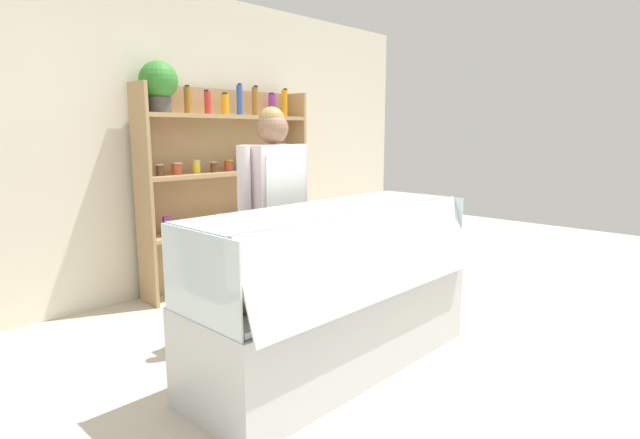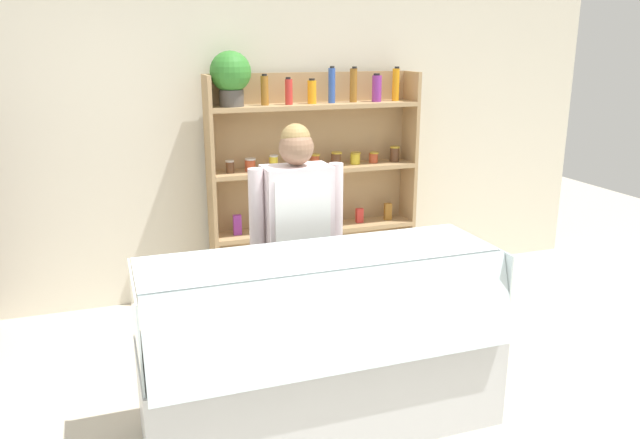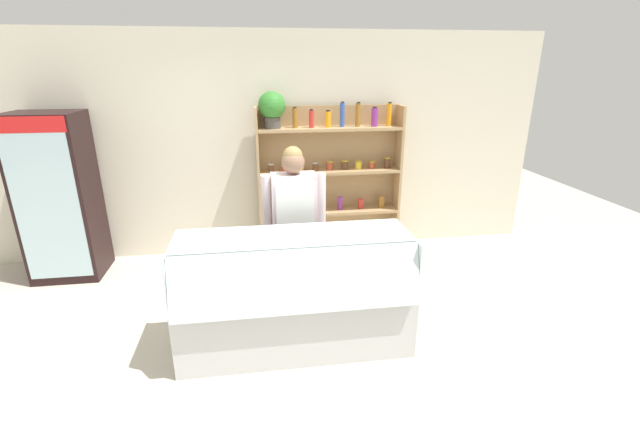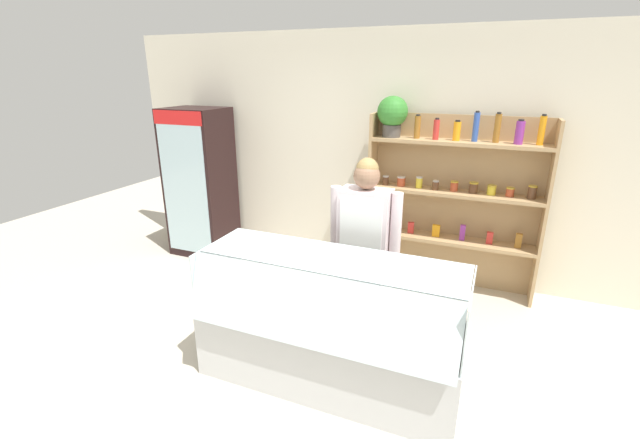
% 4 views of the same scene
% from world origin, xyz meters
% --- Properties ---
extents(ground_plane, '(12.00, 12.00, 0.00)m').
position_xyz_m(ground_plane, '(0.00, 0.00, 0.00)').
color(ground_plane, beige).
extents(back_wall, '(6.80, 0.10, 2.70)m').
position_xyz_m(back_wall, '(0.00, 2.26, 1.35)').
color(back_wall, silver).
rests_on(back_wall, ground).
extents(shelving_unit, '(1.76, 0.31, 2.03)m').
position_xyz_m(shelving_unit, '(0.56, 2.03, 1.16)').
color(shelving_unit, tan).
rests_on(shelving_unit, ground).
extents(deli_display_case, '(1.93, 0.74, 1.01)m').
position_xyz_m(deli_display_case, '(0.05, 0.08, 0.31)').
color(deli_display_case, silver).
rests_on(deli_display_case, ground).
extents(shop_clerk, '(0.60, 0.25, 1.62)m').
position_xyz_m(shop_clerk, '(0.11, 0.71, 0.95)').
color(shop_clerk, '#383D51').
rests_on(shop_clerk, ground).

